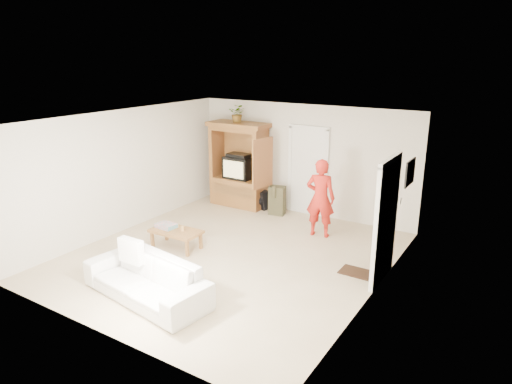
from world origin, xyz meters
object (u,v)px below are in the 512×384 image
armoire (240,170)px  man (320,198)px  sofa (146,279)px  coffee_table (176,232)px

armoire → man: 2.70m
armoire → man: armoire is taller
armoire → sofa: armoire is taller
armoire → coffee_table: bearing=-81.2°
armoire → sofa: bearing=-73.7°
armoire → sofa: size_ratio=0.95×
armoire → man: (2.57, -0.82, -0.08)m
armoire → man: size_ratio=1.27×
man → coffee_table: (-2.12, -2.10, -0.50)m
man → sofa: bearing=61.7°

